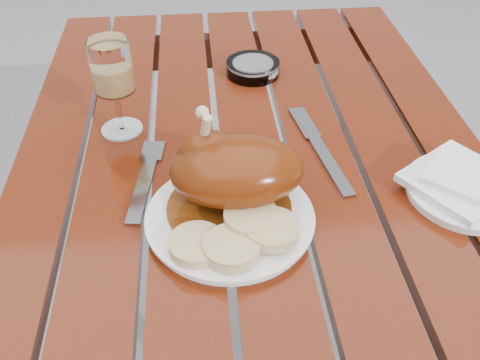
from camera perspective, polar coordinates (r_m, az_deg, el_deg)
name	(u,v)px	position (r m, az deg, el deg)	size (l,w,h in m)	color
table	(250,292)	(1.18, 1.08, -11.89)	(0.80, 1.20, 0.75)	maroon
dinner_plate	(230,219)	(0.78, -1.07, -4.17)	(0.25, 0.25, 0.02)	white
roast_duck	(232,170)	(0.77, -0.83, 1.09)	(0.20, 0.18, 0.14)	#5B290A
bread_dumplings	(238,234)	(0.72, -0.22, -5.82)	(0.18, 0.12, 0.03)	#DCBF86
wine_glass	(115,88)	(0.94, -13.18, 9.51)	(0.07, 0.07, 0.17)	#DFB265
side_plate	(466,191)	(0.89, 22.97, -1.08)	(0.19, 0.19, 0.01)	white
napkin	(460,180)	(0.89, 22.38, -0.04)	(0.15, 0.14, 0.01)	white
ashtray	(253,68)	(1.14, 1.38, 11.87)	(0.11, 0.11, 0.03)	#B2B7BC
fork	(144,183)	(0.86, -10.22, -0.35)	(0.02, 0.19, 0.01)	gray
knife	(324,155)	(0.91, 8.96, 2.66)	(0.02, 0.22, 0.01)	gray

